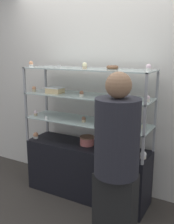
# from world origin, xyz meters

# --- Properties ---
(ground_plane) EXTENTS (20.00, 20.00, 0.00)m
(ground_plane) POSITION_xyz_m (0.00, 0.00, 0.00)
(ground_plane) COLOR #38332D
(back_wall) EXTENTS (8.00, 0.05, 2.60)m
(back_wall) POSITION_xyz_m (0.00, 0.36, 1.30)
(back_wall) COLOR silver
(back_wall) RESTS_ON ground_plane
(display_base) EXTENTS (1.51, 0.43, 0.65)m
(display_base) POSITION_xyz_m (0.00, 0.00, 0.33)
(display_base) COLOR black
(display_base) RESTS_ON ground_plane
(display_riser_lower) EXTENTS (1.51, 0.43, 0.30)m
(display_riser_lower) POSITION_xyz_m (0.00, 0.00, 0.94)
(display_riser_lower) COLOR #99999E
(display_riser_lower) RESTS_ON display_base
(display_riser_middle) EXTENTS (1.51, 0.43, 0.30)m
(display_riser_middle) POSITION_xyz_m (0.00, 0.00, 1.24)
(display_riser_middle) COLOR #99999E
(display_riser_middle) RESTS_ON display_riser_lower
(display_riser_upper) EXTENTS (1.51, 0.43, 0.30)m
(display_riser_upper) POSITION_xyz_m (0.00, 0.00, 1.55)
(display_riser_upper) COLOR #99999E
(display_riser_upper) RESTS_ON display_riser_middle
(layer_cake_centerpiece) EXTENTS (0.17, 0.17, 0.10)m
(layer_cake_centerpiece) POSITION_xyz_m (-0.01, 0.01, 0.71)
(layer_cake_centerpiece) COLOR #C66660
(layer_cake_centerpiece) RESTS_ON display_base
(sheet_cake_frosted) EXTENTS (0.19, 0.15, 0.07)m
(sheet_cake_frosted) POSITION_xyz_m (-0.41, -0.05, 1.30)
(sheet_cake_frosted) COLOR #DBBC84
(sheet_cake_frosted) RESTS_ON display_riser_middle
(cupcake_0) EXTENTS (0.07, 0.07, 0.08)m
(cupcake_0) POSITION_xyz_m (-0.70, -0.10, 0.69)
(cupcake_0) COLOR white
(cupcake_0) RESTS_ON display_base
(cupcake_1) EXTENTS (0.07, 0.07, 0.08)m
(cupcake_1) POSITION_xyz_m (0.70, -0.05, 0.69)
(cupcake_1) COLOR beige
(cupcake_1) RESTS_ON display_base
(price_tag_0) EXTENTS (0.04, 0.00, 0.04)m
(price_tag_0) POSITION_xyz_m (0.48, -0.20, 0.68)
(price_tag_0) COLOR white
(price_tag_0) RESTS_ON display_base
(cupcake_2) EXTENTS (0.05, 0.05, 0.07)m
(cupcake_2) POSITION_xyz_m (-0.69, -0.09, 0.99)
(cupcake_2) COLOR #CCB28C
(cupcake_2) RESTS_ON display_riser_lower
(cupcake_3) EXTENTS (0.05, 0.05, 0.07)m
(cupcake_3) POSITION_xyz_m (-0.01, -0.06, 0.99)
(cupcake_3) COLOR #CCB28C
(cupcake_3) RESTS_ON display_riser_lower
(cupcake_4) EXTENTS (0.05, 0.05, 0.07)m
(cupcake_4) POSITION_xyz_m (0.69, -0.03, 0.99)
(cupcake_4) COLOR beige
(cupcake_4) RESTS_ON display_riser_lower
(price_tag_1) EXTENTS (0.04, 0.00, 0.04)m
(price_tag_1) POSITION_xyz_m (-0.44, -0.20, 0.98)
(price_tag_1) COLOR white
(price_tag_1) RESTS_ON display_riser_lower
(cupcake_5) EXTENTS (0.05, 0.05, 0.07)m
(cupcake_5) POSITION_xyz_m (-0.71, -0.08, 1.29)
(cupcake_5) COLOR #CCB28C
(cupcake_5) RESTS_ON display_riser_middle
(cupcake_6) EXTENTS (0.05, 0.05, 0.07)m
(cupcake_6) POSITION_xyz_m (-0.01, -0.10, 1.29)
(cupcake_6) COLOR beige
(cupcake_6) RESTS_ON display_riser_middle
(cupcake_7) EXTENTS (0.05, 0.05, 0.07)m
(cupcake_7) POSITION_xyz_m (0.71, -0.04, 1.29)
(cupcake_7) COLOR beige
(cupcake_7) RESTS_ON display_riser_middle
(price_tag_2) EXTENTS (0.04, 0.00, 0.04)m
(price_tag_2) POSITION_xyz_m (0.31, -0.20, 1.28)
(price_tag_2) COLOR white
(price_tag_2) RESTS_ON display_riser_middle
(cupcake_8) EXTENTS (0.05, 0.05, 0.07)m
(cupcake_8) POSITION_xyz_m (-0.71, -0.11, 1.60)
(cupcake_8) COLOR white
(cupcake_8) RESTS_ON display_riser_upper
(cupcake_9) EXTENTS (0.05, 0.05, 0.07)m
(cupcake_9) POSITION_xyz_m (0.01, -0.08, 1.60)
(cupcake_9) COLOR #CCB28C
(cupcake_9) RESTS_ON display_riser_upper
(cupcake_10) EXTENTS (0.05, 0.05, 0.07)m
(cupcake_10) POSITION_xyz_m (0.70, -0.04, 1.60)
(cupcake_10) COLOR white
(cupcake_10) RESTS_ON display_riser_upper
(price_tag_3) EXTENTS (0.04, 0.00, 0.04)m
(price_tag_3) POSITION_xyz_m (-0.24, -0.20, 1.58)
(price_tag_3) COLOR white
(price_tag_3) RESTS_ON display_riser_upper
(donut_glazed) EXTENTS (0.13, 0.13, 0.04)m
(donut_glazed) POSITION_xyz_m (0.28, 0.06, 1.58)
(donut_glazed) COLOR brown
(donut_glazed) RESTS_ON display_riser_upper
(customer_figure) EXTENTS (0.37, 0.37, 1.61)m
(customer_figure) POSITION_xyz_m (0.66, -0.68, 0.86)
(customer_figure) COLOR black
(customer_figure) RESTS_ON ground_plane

